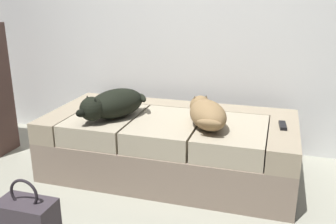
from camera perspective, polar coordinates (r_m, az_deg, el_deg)
couch at (r=2.86m, az=0.30°, el=-5.03°), size 1.83×0.89×0.45m
dog_dark at (r=2.74m, az=-8.44°, el=1.19°), size 0.44×0.58×0.21m
dog_tan at (r=2.56m, az=5.85°, el=-0.18°), size 0.39×0.52×0.19m
tv_remote at (r=2.67m, az=17.07°, el=-1.98°), size 0.06×0.15×0.02m
handbag at (r=2.30m, az=-20.63°, el=-15.10°), size 0.32×0.18×0.38m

